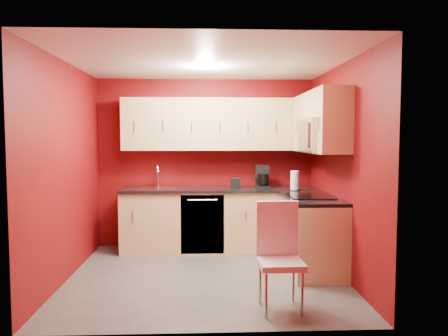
{
  "coord_description": "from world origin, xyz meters",
  "views": [
    {
      "loc": [
        -0.01,
        -5.05,
        1.63
      ],
      "look_at": [
        0.23,
        0.55,
        1.24
      ],
      "focal_mm": 35.0,
      "sensor_mm": 36.0,
      "label": 1
    }
  ],
  "objects": [
    {
      "name": "ceiling",
      "position": [
        0.0,
        0.0,
        2.5
      ],
      "size": [
        3.2,
        3.2,
        0.0
      ],
      "primitive_type": "plane",
      "rotation": [
        3.14,
        0.0,
        0.0
      ],
      "color": "white",
      "rests_on": "wall_back"
    },
    {
      "name": "countertop_back",
      "position": [
        0.2,
        1.19,
        0.89
      ],
      "size": [
        2.8,
        0.63,
        0.04
      ],
      "primitive_type": "cube",
      "color": "black",
      "rests_on": "base_cabinets_back"
    },
    {
      "name": "dining_chair",
      "position": [
        0.7,
        -1.04,
        0.51
      ],
      "size": [
        0.42,
        0.44,
        1.01
      ],
      "primitive_type": null,
      "rotation": [
        0.0,
        0.0,
        0.03
      ],
      "color": "silver",
      "rests_on": "floor"
    },
    {
      "name": "upper_cabinets_back",
      "position": [
        0.2,
        1.32,
        1.83
      ],
      "size": [
        2.8,
        0.35,
        0.75
      ],
      "primitive_type": "cube",
      "color": "tan",
      "rests_on": "wall_back"
    },
    {
      "name": "wall_right",
      "position": [
        1.6,
        0.0,
        1.25
      ],
      "size": [
        0.0,
        3.0,
        3.0
      ],
      "primitive_type": "plane",
      "rotation": [
        1.57,
        0.0,
        -1.57
      ],
      "color": "#6A0A0B",
      "rests_on": "floor"
    },
    {
      "name": "microwave",
      "position": [
        1.39,
        0.2,
        1.66
      ],
      "size": [
        0.42,
        0.76,
        0.42
      ],
      "color": "silver",
      "rests_on": "upper_cabinets_right"
    },
    {
      "name": "upper_cabinets_right",
      "position": [
        1.42,
        0.44,
        1.89
      ],
      "size": [
        0.35,
        1.55,
        0.75
      ],
      "color": "tan",
      "rests_on": "wall_right"
    },
    {
      "name": "wall_front",
      "position": [
        0.0,
        -1.5,
        1.25
      ],
      "size": [
        3.2,
        0.0,
        3.2
      ],
      "primitive_type": "plane",
      "rotation": [
        -1.57,
        0.0,
        0.0
      ],
      "color": "#6A0A0B",
      "rests_on": "floor"
    },
    {
      "name": "wall_left",
      "position": [
        -1.6,
        0.0,
        1.25
      ],
      "size": [
        0.0,
        3.0,
        3.0
      ],
      "primitive_type": "plane",
      "rotation": [
        1.57,
        0.0,
        1.57
      ],
      "color": "#6A0A0B",
      "rests_on": "floor"
    },
    {
      "name": "dishwasher_front",
      "position": [
        -0.05,
        0.91,
        0.43
      ],
      "size": [
        0.6,
        0.02,
        0.82
      ],
      "primitive_type": "cube",
      "color": "black",
      "rests_on": "base_cabinets_back"
    },
    {
      "name": "napkin_holder",
      "position": [
        0.42,
        1.12,
        0.98
      ],
      "size": [
        0.15,
        0.15,
        0.15
      ],
      "primitive_type": null,
      "rotation": [
        0.0,
        0.0,
        -0.08
      ],
      "color": "black",
      "rests_on": "countertop_back"
    },
    {
      "name": "cooktop",
      "position": [
        1.28,
        0.2,
        0.92
      ],
      "size": [
        0.5,
        0.55,
        0.01
      ],
      "primitive_type": "cube",
      "color": "black",
      "rests_on": "countertop_right"
    },
    {
      "name": "coffee_maker",
      "position": [
        0.82,
        1.19,
        1.07
      ],
      "size": [
        0.2,
        0.26,
        0.32
      ],
      "primitive_type": null,
      "rotation": [
        0.0,
        0.0,
        -0.01
      ],
      "color": "black",
      "rests_on": "countertop_back"
    },
    {
      "name": "paper_towel",
      "position": [
        1.22,
        0.85,
        1.04
      ],
      "size": [
        0.18,
        0.18,
        0.27
      ],
      "primitive_type": null,
      "rotation": [
        0.0,
        0.0,
        -0.16
      ],
      "color": "silver",
      "rests_on": "countertop_right"
    },
    {
      "name": "downlight",
      "position": [
        0.0,
        0.3,
        2.48
      ],
      "size": [
        0.2,
        0.2,
        0.01
      ],
      "primitive_type": "cylinder",
      "color": "white",
      "rests_on": "ceiling"
    },
    {
      "name": "countertop_right",
      "position": [
        1.29,
        0.23,
        0.89
      ],
      "size": [
        0.63,
        1.27,
        0.04
      ],
      "primitive_type": "cube",
      "color": "black",
      "rests_on": "base_cabinets_right"
    },
    {
      "name": "sink",
      "position": [
        -0.7,
        1.2,
        0.94
      ],
      "size": [
        0.52,
        0.42,
        0.35
      ],
      "color": "silver",
      "rests_on": "countertop_back"
    },
    {
      "name": "wall_back",
      "position": [
        0.0,
        1.5,
        1.25
      ],
      "size": [
        3.2,
        0.0,
        3.2
      ],
      "primitive_type": "plane",
      "rotation": [
        1.57,
        0.0,
        0.0
      ],
      "color": "#6A0A0B",
      "rests_on": "floor"
    },
    {
      "name": "base_cabinets_right",
      "position": [
        1.3,
        0.25,
        0.43
      ],
      "size": [
        0.6,
        1.3,
        0.87
      ],
      "primitive_type": "cube",
      "color": "#E3C181",
      "rests_on": "floor"
    },
    {
      "name": "floor",
      "position": [
        0.0,
        0.0,
        0.0
      ],
      "size": [
        3.2,
        3.2,
        0.0
      ],
      "primitive_type": "plane",
      "color": "#4F4D4A",
      "rests_on": "ground"
    },
    {
      "name": "base_cabinets_back",
      "position": [
        0.2,
        1.2,
        0.43
      ],
      "size": [
        2.8,
        0.6,
        0.87
      ],
      "primitive_type": "cube",
      "color": "#E3C181",
      "rests_on": "floor"
    }
  ]
}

